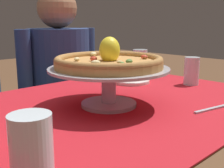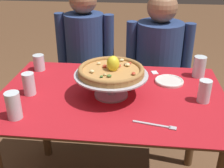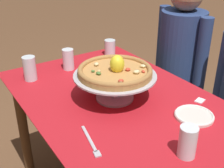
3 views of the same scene
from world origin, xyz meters
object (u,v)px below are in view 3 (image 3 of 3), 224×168
at_px(water_glass_back_left, 110,48).
at_px(side_plate, 194,115).
at_px(sugar_packet, 200,101).
at_px(diner_left, 178,75).
at_px(water_glass_side_left, 68,60).
at_px(pizza_stand, 115,81).
at_px(water_glass_front_left, 30,70).
at_px(dinner_fork, 91,142).
at_px(water_glass_side_right, 187,144).
at_px(pizza, 115,70).

height_order(water_glass_back_left, side_plate, water_glass_back_left).
bearing_deg(sugar_packet, diner_left, 142.94).
bearing_deg(sugar_packet, water_glass_side_left, -152.51).
height_order(pizza_stand, sugar_packet, pizza_stand).
bearing_deg(water_glass_front_left, pizza_stand, 32.34).
bearing_deg(diner_left, sugar_packet, -37.06).
xyz_separation_m(dinner_fork, diner_left, (-0.53, 1.00, -0.17)).
distance_m(water_glass_side_left, diner_left, 0.81).
bearing_deg(water_glass_side_right, pizza_stand, 178.12).
xyz_separation_m(pizza_stand, side_plate, (0.33, 0.20, -0.08)).
height_order(pizza, water_glass_side_right, pizza).
distance_m(side_plate, sugar_packet, 0.15).
relative_size(side_plate, sugar_packet, 3.43).
xyz_separation_m(water_glass_back_left, sugar_packet, (0.76, 0.03, -0.04)).
xyz_separation_m(water_glass_back_left, dinner_fork, (0.75, -0.57, -0.04)).
bearing_deg(pizza, sugar_packet, 53.10).
bearing_deg(water_glass_front_left, water_glass_back_left, 97.85).
xyz_separation_m(water_glass_back_left, diner_left, (0.22, 0.44, -0.22)).
height_order(side_plate, diner_left, diner_left).
relative_size(pizza, diner_left, 0.28).
bearing_deg(water_glass_back_left, water_glass_front_left, -82.15).
xyz_separation_m(pizza_stand, pizza, (0.00, 0.00, 0.06)).
relative_size(water_glass_side_left, water_glass_back_left, 1.20).
bearing_deg(water_glass_front_left, water_glass_side_left, 94.38).
relative_size(water_glass_side_left, water_glass_side_right, 1.01).
bearing_deg(pizza, water_glass_side_left, -175.74).
relative_size(water_glass_front_left, water_glass_back_left, 1.30).
bearing_deg(water_glass_back_left, dinner_fork, -37.15).
xyz_separation_m(water_glass_side_right, dinner_fork, (-0.25, -0.25, -0.05)).
bearing_deg(pizza, water_glass_back_left, 149.66).
height_order(pizza, water_glass_back_left, pizza).
bearing_deg(sugar_packet, water_glass_back_left, -177.70).
bearing_deg(water_glass_back_left, diner_left, 63.20).
height_order(pizza_stand, water_glass_front_left, water_glass_front_left).
relative_size(pizza, water_glass_side_right, 2.87).
xyz_separation_m(side_plate, dinner_fork, (-0.09, -0.47, -0.01)).
relative_size(water_glass_front_left, water_glass_side_left, 1.08).
height_order(water_glass_side_right, water_glass_back_left, water_glass_side_right).
bearing_deg(water_glass_side_right, pizza, 178.03).
bearing_deg(pizza_stand, diner_left, 111.44).
relative_size(water_glass_side_right, sugar_packet, 2.44).
distance_m(sugar_packet, diner_left, 0.69).
bearing_deg(water_glass_back_left, water_glass_side_right, -17.50).
bearing_deg(water_glass_back_left, side_plate, -6.77).
bearing_deg(water_glass_side_right, sugar_packet, 125.15).
xyz_separation_m(water_glass_front_left, side_plate, (0.76, 0.47, -0.05)).
height_order(pizza_stand, dinner_fork, pizza_stand).
xyz_separation_m(water_glass_side_right, side_plate, (-0.16, 0.22, -0.04)).
height_order(pizza_stand, water_glass_side_right, pizza_stand).
height_order(pizza, side_plate, pizza).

